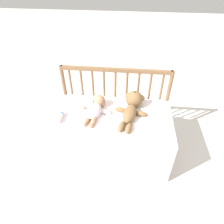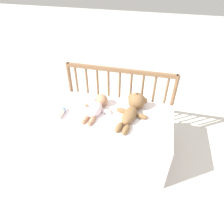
# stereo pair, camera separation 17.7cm
# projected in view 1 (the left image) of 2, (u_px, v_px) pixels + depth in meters

# --- Properties ---
(ground_plane) EXTENTS (12.00, 12.00, 0.00)m
(ground_plane) POSITION_uv_depth(u_px,v_px,m) (112.00, 152.00, 2.12)
(ground_plane) COLOR silver
(crib_mattress) EXTENTS (1.09, 0.61, 0.49)m
(crib_mattress) POSITION_uv_depth(u_px,v_px,m) (112.00, 136.00, 1.96)
(crib_mattress) COLOR silver
(crib_mattress) RESTS_ON ground_plane
(crib_rail) EXTENTS (1.09, 0.04, 0.81)m
(crib_rail) POSITION_uv_depth(u_px,v_px,m) (115.00, 90.00, 2.01)
(crib_rail) COLOR brown
(crib_rail) RESTS_ON ground_plane
(blanket) EXTENTS (0.85, 0.57, 0.01)m
(blanket) POSITION_uv_depth(u_px,v_px,m) (115.00, 117.00, 1.81)
(blanket) COLOR white
(blanket) RESTS_ON crib_mattress
(teddy_bear) EXTENTS (0.31, 0.49, 0.16)m
(teddy_bear) POSITION_uv_depth(u_px,v_px,m) (132.00, 106.00, 1.83)
(teddy_bear) COLOR olive
(teddy_bear) RESTS_ON crib_mattress
(baby) EXTENTS (0.29, 0.39, 0.12)m
(baby) POSITION_uv_depth(u_px,v_px,m) (96.00, 109.00, 1.83)
(baby) COLOR white
(baby) RESTS_ON crib_mattress
(baby_bottle) EXTENTS (0.05, 0.14, 0.05)m
(baby_bottle) POSITION_uv_depth(u_px,v_px,m) (60.00, 117.00, 1.78)
(baby_bottle) COLOR #F4E5CC
(baby_bottle) RESTS_ON crib_mattress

